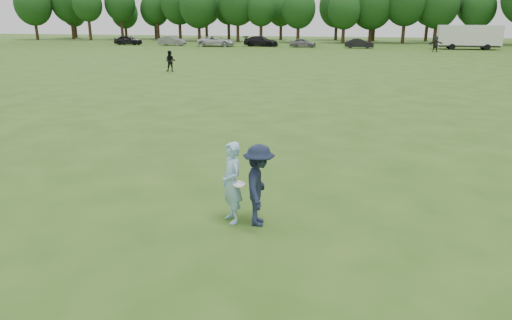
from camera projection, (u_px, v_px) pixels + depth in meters
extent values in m
plane|color=#2C5016|center=(245.00, 233.00, 9.34)|extent=(200.00, 200.00, 0.00)
imported|color=#96C9E8|center=(232.00, 183.00, 9.62)|extent=(0.73, 0.77, 1.76)
imported|color=#182136|center=(259.00, 185.00, 9.49)|extent=(0.80, 1.21, 1.75)
imported|color=black|center=(170.00, 61.00, 36.78)|extent=(0.94, 0.81, 1.66)
imported|color=#252525|center=(436.00, 44.00, 57.51)|extent=(1.90, 0.83, 1.98)
imported|color=black|center=(128.00, 40.00, 72.50)|extent=(4.39, 1.79, 1.49)
imported|color=slate|center=(172.00, 41.00, 70.99)|extent=(4.46, 1.83, 1.44)
imported|color=silver|center=(216.00, 41.00, 68.48)|extent=(5.69, 2.91, 1.54)
imported|color=black|center=(261.00, 41.00, 68.78)|extent=(5.34, 2.48, 1.51)
imported|color=slate|center=(303.00, 43.00, 66.51)|extent=(3.91, 1.70, 1.31)
imported|color=black|center=(359.00, 43.00, 64.71)|extent=(4.13, 1.59, 1.34)
cylinder|color=white|center=(239.00, 184.00, 9.37)|extent=(0.31, 0.31, 0.08)
cube|color=white|center=(469.00, 35.00, 61.78)|extent=(8.00, 2.50, 2.60)
cube|color=black|center=(468.00, 46.00, 62.20)|extent=(7.60, 2.30, 0.25)
cylinder|color=black|center=(452.00, 47.00, 61.55)|extent=(0.80, 0.25, 0.80)
cylinder|color=black|center=(449.00, 46.00, 63.87)|extent=(0.80, 0.25, 0.80)
cylinder|color=black|center=(487.00, 47.00, 60.59)|extent=(0.80, 0.25, 0.80)
cylinder|color=black|center=(483.00, 46.00, 62.92)|extent=(0.80, 0.25, 0.80)
cube|color=#333333|center=(434.00, 45.00, 63.14)|extent=(1.20, 0.15, 0.12)
cylinder|color=#332114|center=(37.00, 30.00, 89.03)|extent=(0.56, 0.56, 3.63)
ellipsoid|color=#153612|center=(33.00, 5.00, 87.61)|extent=(6.88, 6.88, 7.91)
cylinder|color=#332114|center=(73.00, 28.00, 91.71)|extent=(0.56, 0.56, 4.13)
ellipsoid|color=#153612|center=(70.00, 1.00, 90.17)|extent=(7.25, 7.25, 8.34)
cylinder|color=#332114|center=(90.00, 29.00, 87.02)|extent=(0.56, 0.56, 4.18)
ellipsoid|color=#153612|center=(87.00, 5.00, 85.70)|extent=(5.42, 5.42, 6.23)
cylinder|color=#332114|center=(122.00, 28.00, 89.17)|extent=(0.56, 0.56, 4.26)
ellipsoid|color=#153612|center=(120.00, 4.00, 87.79)|extent=(5.79, 5.79, 6.66)
cylinder|color=#332114|center=(158.00, 29.00, 89.18)|extent=(0.56, 0.56, 3.91)
ellipsoid|color=#153612|center=(157.00, 6.00, 87.90)|extent=(5.47, 5.47, 6.29)
cylinder|color=#332114|center=(180.00, 30.00, 86.41)|extent=(0.56, 0.56, 3.83)
ellipsoid|color=#153612|center=(179.00, 3.00, 84.98)|extent=(6.75, 6.75, 7.76)
cylinder|color=#332114|center=(199.00, 32.00, 82.68)|extent=(0.56, 0.56, 3.25)
ellipsoid|color=#153612|center=(198.00, 6.00, 81.33)|extent=(6.76, 6.76, 7.78)
cylinder|color=#332114|center=(238.00, 31.00, 81.44)|extent=(0.56, 0.56, 3.71)
ellipsoid|color=#153612|center=(238.00, 3.00, 80.04)|extent=(6.68, 6.68, 7.68)
cylinder|color=#332114|center=(261.00, 32.00, 80.19)|extent=(0.56, 0.56, 3.46)
ellipsoid|color=#153612|center=(261.00, 8.00, 78.97)|extent=(5.49, 5.49, 6.31)
cylinder|color=#332114|center=(298.00, 33.00, 78.68)|extent=(0.56, 0.56, 3.14)
ellipsoid|color=#153612|center=(299.00, 9.00, 77.47)|extent=(5.78, 5.78, 6.64)
cylinder|color=#332114|center=(343.00, 34.00, 76.78)|extent=(0.56, 0.56, 3.01)
ellipsoid|color=#153612|center=(344.00, 10.00, 75.64)|extent=(5.46, 5.46, 6.28)
cylinder|color=#332114|center=(370.00, 33.00, 78.00)|extent=(0.56, 0.56, 3.23)
ellipsoid|color=#153612|center=(372.00, 4.00, 76.59)|extent=(7.29, 7.29, 8.38)
cylinder|color=#332114|center=(403.00, 32.00, 76.66)|extent=(0.56, 0.56, 3.77)
ellipsoid|color=#153612|center=(406.00, 1.00, 75.21)|extent=(6.95, 6.95, 8.00)
cylinder|color=#332114|center=(435.00, 33.00, 76.16)|extent=(0.56, 0.56, 3.33)
ellipsoid|color=#153612|center=(438.00, 5.00, 74.80)|extent=(6.71, 6.71, 7.71)
cylinder|color=#332114|center=(475.00, 34.00, 75.06)|extent=(0.56, 0.56, 3.22)
ellipsoid|color=#153612|center=(478.00, 8.00, 73.87)|extent=(5.54, 5.54, 6.37)
cylinder|color=#332114|center=(76.00, 31.00, 97.16)|extent=(0.56, 0.56, 2.97)
ellipsoid|color=#153612|center=(74.00, 13.00, 96.10)|extent=(4.85, 4.85, 5.58)
cylinder|color=#332114|center=(126.00, 31.00, 95.82)|extent=(0.56, 0.56, 2.73)
ellipsoid|color=#153612|center=(125.00, 13.00, 94.72)|extent=(5.45, 5.45, 6.27)
cylinder|color=#332114|center=(156.00, 31.00, 92.63)|extent=(0.56, 0.56, 3.25)
ellipsoid|color=#153612|center=(155.00, 10.00, 91.42)|extent=(5.68, 5.68, 6.53)
cylinder|color=#332114|center=(207.00, 30.00, 93.23)|extent=(0.56, 0.56, 3.62)
ellipsoid|color=#153612|center=(206.00, 8.00, 91.95)|extent=(5.80, 5.80, 6.67)
cylinder|color=#332114|center=(229.00, 30.00, 89.68)|extent=(0.56, 0.56, 3.61)
ellipsoid|color=#153612|center=(228.00, 8.00, 88.43)|extent=(5.58, 5.58, 6.42)
cylinder|color=#332114|center=(281.00, 31.00, 87.99)|extent=(0.56, 0.56, 3.29)
ellipsoid|color=#153612|center=(281.00, 10.00, 86.82)|extent=(5.30, 5.30, 6.09)
cylinder|color=#332114|center=(336.00, 31.00, 87.10)|extent=(0.56, 0.56, 3.28)
ellipsoid|color=#153612|center=(337.00, 6.00, 85.74)|extent=(6.78, 6.78, 7.79)
cylinder|color=#332114|center=(373.00, 32.00, 84.18)|extent=(0.56, 0.56, 3.11)
ellipsoid|color=#153612|center=(375.00, 11.00, 83.04)|extent=(5.34, 5.34, 6.14)
cylinder|color=#332114|center=(426.00, 31.00, 83.39)|extent=(0.56, 0.56, 3.50)
ellipsoid|color=#153612|center=(429.00, 10.00, 82.26)|extent=(4.82, 4.82, 5.54)
cylinder|color=#332114|center=(471.00, 31.00, 82.22)|extent=(0.56, 0.56, 3.80)
ellipsoid|color=#153612|center=(475.00, 4.00, 80.84)|extent=(6.34, 6.34, 7.29)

